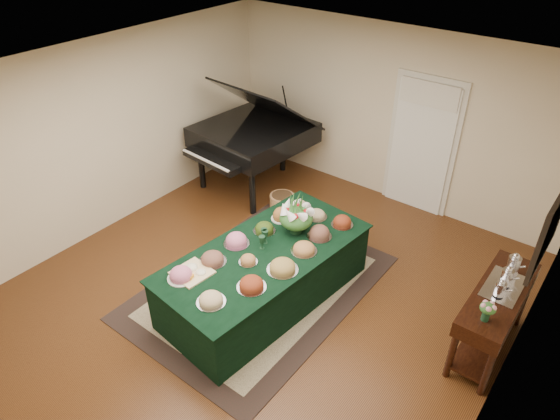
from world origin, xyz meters
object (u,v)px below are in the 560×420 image
Objects in this scene: grand_piano at (253,134)px; mahogany_sideboard at (496,305)px; floral_centerpiece at (296,214)px; buffet_table at (266,275)px.

mahogany_sideboard is (4.28, -1.19, -0.29)m from grand_piano.
mahogany_sideboard is (2.35, 0.30, -0.33)m from floral_centerpiece.
grand_piano is 1.37× the size of mahogany_sideboard.
floral_centerpiece reaches higher than mahogany_sideboard.
grand_piano is 4.46m from mahogany_sideboard.
grand_piano reaches higher than mahogany_sideboard.
mahogany_sideboard is at bearing 19.20° from buffet_table.
grand_piano reaches higher than buffet_table.
floral_centerpiece is (0.05, 0.54, 0.61)m from buffet_table.
grand_piano is at bearing 142.33° from floral_centerpiece.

